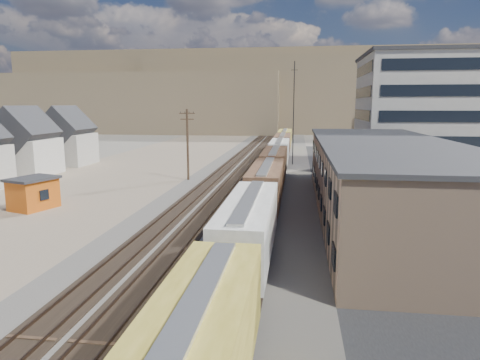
# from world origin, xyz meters

# --- Properties ---
(ground) EXTENTS (300.00, 300.00, 0.00)m
(ground) POSITION_xyz_m (0.00, 0.00, 0.00)
(ground) COLOR #6B6356
(ground) RESTS_ON ground
(ballast_bed) EXTENTS (18.00, 200.00, 0.06)m
(ballast_bed) POSITION_xyz_m (0.00, 50.00, 0.03)
(ballast_bed) COLOR #4C4742
(ballast_bed) RESTS_ON ground
(dirt_yard) EXTENTS (24.00, 180.00, 0.03)m
(dirt_yard) POSITION_xyz_m (-20.00, 40.00, 0.01)
(dirt_yard) COLOR #85725B
(dirt_yard) RESTS_ON ground
(asphalt_lot) EXTENTS (26.00, 120.00, 0.04)m
(asphalt_lot) POSITION_xyz_m (22.00, 35.00, 0.02)
(asphalt_lot) COLOR #232326
(asphalt_lot) RESTS_ON ground
(rail_tracks) EXTENTS (11.40, 200.00, 0.24)m
(rail_tracks) POSITION_xyz_m (-0.55, 50.00, 0.11)
(rail_tracks) COLOR black
(rail_tracks) RESTS_ON ground
(freight_train) EXTENTS (3.00, 119.74, 4.46)m
(freight_train) POSITION_xyz_m (3.80, 32.73, 2.79)
(freight_train) COLOR black
(freight_train) RESTS_ON ground
(warehouse) EXTENTS (12.40, 40.40, 7.25)m
(warehouse) POSITION_xyz_m (14.98, 25.00, 3.65)
(warehouse) COLOR tan
(warehouse) RESTS_ON ground
(office_tower) EXTENTS (22.60, 18.60, 18.45)m
(office_tower) POSITION_xyz_m (27.95, 54.95, 9.26)
(office_tower) COLOR #9E998E
(office_tower) RESTS_ON ground
(utility_pole_north) EXTENTS (2.20, 0.32, 10.00)m
(utility_pole_north) POSITION_xyz_m (-8.50, 42.00, 5.30)
(utility_pole_north) COLOR #382619
(utility_pole_north) RESTS_ON ground
(radio_mast) EXTENTS (1.20, 0.16, 18.00)m
(radio_mast) POSITION_xyz_m (6.00, 60.00, 9.12)
(radio_mast) COLOR black
(radio_mast) RESTS_ON ground
(hills_north) EXTENTS (265.00, 80.00, 32.00)m
(hills_north) POSITION_xyz_m (0.17, 167.92, 14.10)
(hills_north) COLOR brown
(hills_north) RESTS_ON ground
(maintenance_shed) EXTENTS (4.70, 5.36, 3.31)m
(maintenance_shed) POSITION_xyz_m (-19.89, 23.16, 1.69)
(maintenance_shed) COLOR #C35412
(maintenance_shed) RESTS_ON ground
(parked_car_blue) EXTENTS (4.73, 6.37, 1.61)m
(parked_car_blue) POSITION_xyz_m (26.93, 51.77, 0.80)
(parked_car_blue) COLOR navy
(parked_car_blue) RESTS_ON ground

